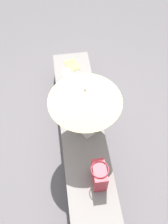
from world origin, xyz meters
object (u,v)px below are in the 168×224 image
person_seated (87,112)px  magazine (72,65)px  tote_bag_canvas (99,175)px  parasol (85,95)px  handbag_black (67,79)px

person_seated → magazine: bearing=-176.9°
person_seated → tote_bag_canvas: bearing=2.5°
parasol → magazine: size_ratio=3.59×
person_seated → tote_bag_canvas: 0.87m
tote_bag_canvas → magazine: bearing=-177.1°
handbag_black → person_seated: bearing=12.6°
handbag_black → tote_bag_canvas: bearing=7.7°
parasol → tote_bag_canvas: 1.02m
parasol → tote_bag_canvas: size_ratio=2.73×
parasol → person_seated: bearing=156.8°
person_seated → magazine: 1.36m
person_seated → handbag_black: size_ratio=3.03×
parasol → tote_bag_canvas: (0.75, 0.08, -0.69)m
person_seated → parasol: parasol is taller
handbag_black → magazine: (-0.45, 0.12, -0.14)m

